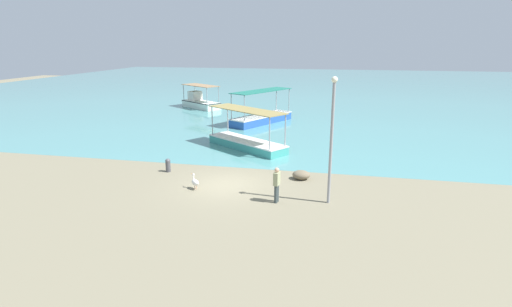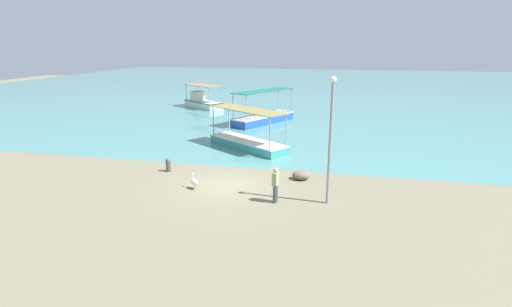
# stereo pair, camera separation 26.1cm
# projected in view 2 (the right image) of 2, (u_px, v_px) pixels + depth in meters

# --- Properties ---
(ground) EXTENTS (120.00, 120.00, 0.00)m
(ground) POSITION_uv_depth(u_px,v_px,m) (227.00, 185.00, 20.88)
(ground) COLOR #766F57
(harbor_water) EXTENTS (110.00, 90.00, 0.00)m
(harbor_water) POSITION_uv_depth(u_px,v_px,m) (310.00, 87.00, 65.98)
(harbor_water) COLOR teal
(harbor_water) RESTS_ON ground
(fishing_boat_outer) EXTENTS (5.19, 4.41, 2.56)m
(fishing_boat_outer) POSITION_uv_depth(u_px,v_px,m) (203.00, 102.00, 45.18)
(fishing_boat_outer) COLOR white
(fishing_boat_outer) RESTS_ON harbor_water
(fishing_boat_far_right) EXTENTS (4.89, 6.92, 2.98)m
(fishing_boat_far_right) POSITION_uv_depth(u_px,v_px,m) (263.00, 117.00, 36.61)
(fishing_boat_far_right) COLOR #2955AC
(fishing_boat_far_right) RESTS_ON harbor_water
(fishing_boat_far_left) EXTENTS (6.30, 5.09, 2.75)m
(fishing_boat_far_left) POSITION_uv_depth(u_px,v_px,m) (248.00, 141.00, 27.95)
(fishing_boat_far_left) COLOR teal
(fishing_boat_far_left) RESTS_ON harbor_water
(pelican) EXTENTS (0.67, 0.63, 0.80)m
(pelican) POSITION_uv_depth(u_px,v_px,m) (194.00, 182.00, 20.21)
(pelican) COLOR #E0997A
(pelican) RESTS_ON ground
(lamp_post) EXTENTS (0.28, 0.28, 5.81)m
(lamp_post) POSITION_uv_depth(u_px,v_px,m) (331.00, 135.00, 17.66)
(lamp_post) COLOR gray
(lamp_post) RESTS_ON ground
(mooring_bollard) EXTENTS (0.29, 0.29, 0.79)m
(mooring_bollard) POSITION_uv_depth(u_px,v_px,m) (168.00, 164.00, 22.94)
(mooring_bollard) COLOR #47474C
(mooring_bollard) RESTS_ON ground
(fisherman_standing) EXTENTS (0.29, 0.43, 1.69)m
(fisherman_standing) POSITION_uv_depth(u_px,v_px,m) (275.00, 184.00, 18.38)
(fisherman_standing) COLOR #374344
(fisherman_standing) RESTS_ON ground
(net_pile) EXTENTS (0.96, 0.82, 0.49)m
(net_pile) POSITION_uv_depth(u_px,v_px,m) (301.00, 175.00, 21.66)
(net_pile) COLOR #6D614B
(net_pile) RESTS_ON ground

